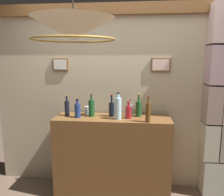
{
  "coord_description": "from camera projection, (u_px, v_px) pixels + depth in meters",
  "views": [
    {
      "loc": [
        0.29,
        -1.93,
        1.75
      ],
      "look_at": [
        0.0,
        0.75,
        1.27
      ],
      "focal_mm": 36.95,
      "sensor_mm": 36.0,
      "label": 1
    }
  ],
  "objects": [
    {
      "name": "panelled_rear_partition",
      "position": [
        115.0,
        92.0,
        3.07
      ],
      "size": [
        3.25,
        0.15,
        2.41
      ],
      "color": "#BCAD8E",
      "rests_on": "ground"
    },
    {
      "name": "stone_pillar",
      "position": [
        219.0,
        103.0,
        2.82
      ],
      "size": [
        0.35,
        0.32,
        2.34
      ],
      "color": "#B4B9AB",
      "rests_on": "ground"
    },
    {
      "name": "bar_shelf_unit",
      "position": [
        112.0,
        156.0,
        2.92
      ],
      "size": [
        1.42,
        0.44,
        1.02
      ],
      "primitive_type": "cube",
      "color": "brown",
      "rests_on": "ground"
    },
    {
      "name": "liquor_bottle_brandy",
      "position": [
        148.0,
        112.0,
        2.6
      ],
      "size": [
        0.06,
        0.06,
        0.3
      ],
      "color": "#573813",
      "rests_on": "bar_shelf_unit"
    },
    {
      "name": "liquor_bottle_sherry",
      "position": [
        91.0,
        108.0,
        2.86
      ],
      "size": [
        0.08,
        0.08,
        0.29
      ],
      "color": "#184B21",
      "rests_on": "bar_shelf_unit"
    },
    {
      "name": "liquor_bottle_tequila",
      "position": [
        130.0,
        109.0,
        2.9
      ],
      "size": [
        0.06,
        0.06,
        0.21
      ],
      "color": "#A1CAE1",
      "rests_on": "bar_shelf_unit"
    },
    {
      "name": "liquor_bottle_amaro",
      "position": [
        67.0,
        108.0,
        2.89
      ],
      "size": [
        0.06,
        0.06,
        0.27
      ],
      "color": "black",
      "rests_on": "bar_shelf_unit"
    },
    {
      "name": "liquor_bottle_vodka",
      "position": [
        78.0,
        110.0,
        2.8
      ],
      "size": [
        0.07,
        0.07,
        0.23
      ],
      "color": "navy",
      "rests_on": "bar_shelf_unit"
    },
    {
      "name": "liquor_bottle_mezcal",
      "position": [
        118.0,
        108.0,
        2.72
      ],
      "size": [
        0.08,
        0.08,
        0.32
      ],
      "color": "#A9D7E3",
      "rests_on": "bar_shelf_unit"
    },
    {
      "name": "liquor_bottle_rum",
      "position": [
        139.0,
        108.0,
        2.86
      ],
      "size": [
        0.08,
        0.08,
        0.29
      ],
      "color": "#1B4C21",
      "rests_on": "bar_shelf_unit"
    },
    {
      "name": "liquor_bottle_whiskey",
      "position": [
        128.0,
        112.0,
        2.78
      ],
      "size": [
        0.08,
        0.08,
        0.21
      ],
      "color": "maroon",
      "rests_on": "bar_shelf_unit"
    },
    {
      "name": "liquor_bottle_bourbon",
      "position": [
        112.0,
        109.0,
        2.86
      ],
      "size": [
        0.07,
        0.07,
        0.28
      ],
      "color": "black",
      "rests_on": "bar_shelf_unit"
    },
    {
      "name": "glass_tumbler_rocks",
      "position": [
        88.0,
        110.0,
        2.97
      ],
      "size": [
        0.07,
        0.07,
        0.1
      ],
      "color": "silver",
      "rests_on": "bar_shelf_unit"
    },
    {
      "name": "pendant_lamp",
      "position": [
        73.0,
        30.0,
        1.74
      ],
      "size": [
        0.64,
        0.64,
        0.45
      ],
      "color": "#EFE5C6"
    }
  ]
}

